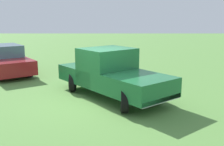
{
  "coord_description": "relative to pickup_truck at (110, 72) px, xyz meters",
  "views": [
    {
      "loc": [
        -9.16,
        -0.55,
        2.9
      ],
      "look_at": [
        0.37,
        -0.55,
        0.9
      ],
      "focal_mm": 42.53,
      "sensor_mm": 36.0,
      "label": 1
    }
  ],
  "objects": [
    {
      "name": "sedan_near",
      "position": [
        4.06,
        5.5,
        -0.21
      ],
      "size": [
        4.77,
        4.1,
        1.5
      ],
      "rotation": [
        0.0,
        0.0,
        3.76
      ],
      "color": "black",
      "rests_on": "ground_plane"
    },
    {
      "name": "pickup_truck",
      "position": [
        0.0,
        0.0,
        0.0
      ],
      "size": [
        4.92,
        4.47,
        1.79
      ],
      "rotation": [
        0.0,
        0.0,
        3.82
      ],
      "color": "black",
      "rests_on": "ground_plane"
    },
    {
      "name": "ground_plane",
      "position": [
        -0.47,
        0.47,
        -0.92
      ],
      "size": [
        80.0,
        80.0,
        0.0
      ],
      "primitive_type": "plane",
      "color": "#54843D"
    }
  ]
}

